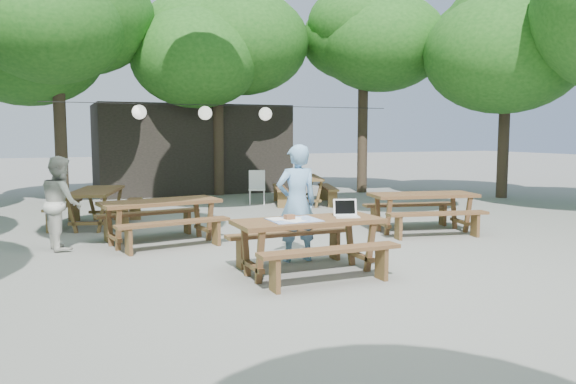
# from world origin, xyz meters

# --- Properties ---
(ground) EXTENTS (80.00, 80.00, 0.00)m
(ground) POSITION_xyz_m (0.00, 0.00, 0.00)
(ground) COLOR slate
(ground) RESTS_ON ground
(pavilion) EXTENTS (6.00, 3.00, 2.80)m
(pavilion) POSITION_xyz_m (0.50, 10.50, 1.40)
(pavilion) COLOR black
(pavilion) RESTS_ON ground
(main_picnic_table) EXTENTS (2.00, 1.58, 0.75)m
(main_picnic_table) POSITION_xyz_m (-0.64, -0.95, 0.39)
(main_picnic_table) COLOR #592F1F
(main_picnic_table) RESTS_ON ground
(picnic_table_nw) EXTENTS (2.12, 1.86, 0.75)m
(picnic_table_nw) POSITION_xyz_m (-2.09, 1.97, 0.39)
(picnic_table_nw) COLOR #592F1F
(picnic_table_nw) RESTS_ON ground
(picnic_table_ne) EXTENTS (2.19, 1.94, 0.75)m
(picnic_table_ne) POSITION_xyz_m (2.77, 1.12, 0.39)
(picnic_table_ne) COLOR #592F1F
(picnic_table_ne) RESTS_ON ground
(picnic_table_far_w) EXTENTS (2.07, 2.28, 0.75)m
(picnic_table_far_w) POSITION_xyz_m (-2.96, 4.33, 0.39)
(picnic_table_far_w) COLOR #592F1F
(picnic_table_far_w) RESTS_ON ground
(picnic_table_far_e) EXTENTS (2.09, 2.30, 0.75)m
(picnic_table_far_e) POSITION_xyz_m (2.47, 5.91, 0.39)
(picnic_table_far_e) COLOR #592F1F
(picnic_table_far_e) RESTS_ON ground
(woman) EXTENTS (0.65, 0.44, 1.74)m
(woman) POSITION_xyz_m (-0.46, -0.18, 0.87)
(woman) COLOR #77A9D9
(woman) RESTS_ON ground
(second_person) EXTENTS (0.70, 0.84, 1.54)m
(second_person) POSITION_xyz_m (-3.66, 2.14, 0.77)
(second_person) COLOR beige
(second_person) RESTS_ON ground
(plastic_chair) EXTENTS (0.57, 0.57, 0.90)m
(plastic_chair) POSITION_xyz_m (1.32, 6.45, 0.26)
(plastic_chair) COLOR silver
(plastic_chair) RESTS_ON ground
(laptop) EXTENTS (0.39, 0.34, 0.24)m
(laptop) POSITION_xyz_m (-0.06, -0.94, 0.81)
(laptop) COLOR white
(laptop) RESTS_ON main_picnic_table
(tabletop_clutter) EXTENTS (0.66, 0.56, 0.08)m
(tabletop_clutter) POSITION_xyz_m (-0.87, -0.94, 0.76)
(tabletop_clutter) COLOR #3661BA
(tabletop_clutter) RESTS_ON main_picnic_table
(paper_lanterns) EXTENTS (9.00, 0.34, 0.38)m
(paper_lanterns) POSITION_xyz_m (-0.19, 6.00, 2.40)
(paper_lanterns) COLOR black
(paper_lanterns) RESTS_ON ground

